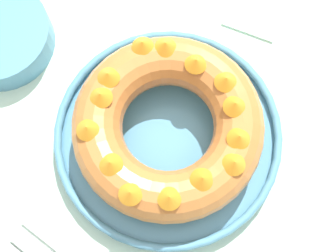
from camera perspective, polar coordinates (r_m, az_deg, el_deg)
ground_plane at (r=1.45m, az=0.95°, el=-9.09°), size 8.00×8.00×0.00m
dining_table at (r=0.79m, az=1.72°, el=-2.54°), size 1.43×1.29×0.75m
serving_dish at (r=0.71m, az=0.00°, el=-1.18°), size 0.34×0.34×0.03m
bundt_cake at (r=0.66m, az=-0.00°, el=0.04°), size 0.27×0.27×0.09m
napkin at (r=0.83m, az=11.08°, el=14.64°), size 0.15×0.12×0.00m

